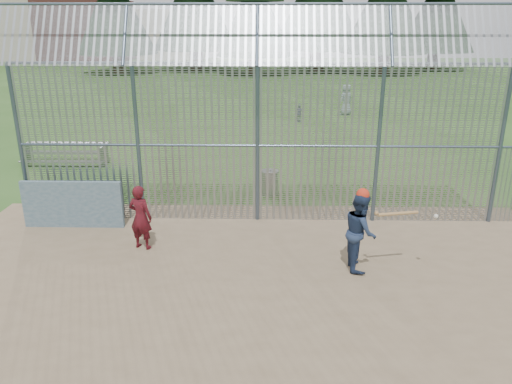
{
  "coord_description": "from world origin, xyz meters",
  "views": [
    {
      "loc": [
        0.26,
        -8.61,
        5.02
      ],
      "look_at": [
        0.0,
        2.0,
        1.3
      ],
      "focal_mm": 35.0,
      "sensor_mm": 36.0,
      "label": 1
    }
  ],
  "objects_px": {
    "batter": "(360,231)",
    "trash_can": "(270,182)",
    "dugout_wall": "(73,204)",
    "bleacher": "(65,153)",
    "onlooker": "(141,217)"
  },
  "relations": [
    {
      "from": "batter",
      "to": "trash_can",
      "type": "xyz_separation_m",
      "value": [
        -1.86,
        4.62,
        -0.47
      ]
    },
    {
      "from": "dugout_wall",
      "to": "bleacher",
      "type": "xyz_separation_m",
      "value": [
        -2.44,
        5.68,
        -0.21
      ]
    },
    {
      "from": "trash_can",
      "to": "bleacher",
      "type": "xyz_separation_m",
      "value": [
        -7.36,
        3.07,
        0.03
      ]
    },
    {
      "from": "trash_can",
      "to": "bleacher",
      "type": "distance_m",
      "value": 7.98
    },
    {
      "from": "trash_can",
      "to": "bleacher",
      "type": "relative_size",
      "value": 0.27
    },
    {
      "from": "trash_can",
      "to": "bleacher",
      "type": "height_order",
      "value": "trash_can"
    },
    {
      "from": "onlooker",
      "to": "trash_can",
      "type": "xyz_separation_m",
      "value": [
        2.92,
        3.79,
        -0.39
      ]
    },
    {
      "from": "onlooker",
      "to": "bleacher",
      "type": "xyz_separation_m",
      "value": [
        -4.44,
        6.86,
        -0.36
      ]
    },
    {
      "from": "batter",
      "to": "trash_can",
      "type": "relative_size",
      "value": 2.02
    },
    {
      "from": "onlooker",
      "to": "batter",
      "type": "bearing_deg",
      "value": -172.17
    },
    {
      "from": "batter",
      "to": "onlooker",
      "type": "distance_m",
      "value": 4.85
    },
    {
      "from": "trash_can",
      "to": "dugout_wall",
      "type": "bearing_deg",
      "value": -152.09
    },
    {
      "from": "batter",
      "to": "bleacher",
      "type": "distance_m",
      "value": 12.02
    },
    {
      "from": "onlooker",
      "to": "trash_can",
      "type": "height_order",
      "value": "onlooker"
    },
    {
      "from": "batter",
      "to": "onlooker",
      "type": "height_order",
      "value": "batter"
    }
  ]
}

